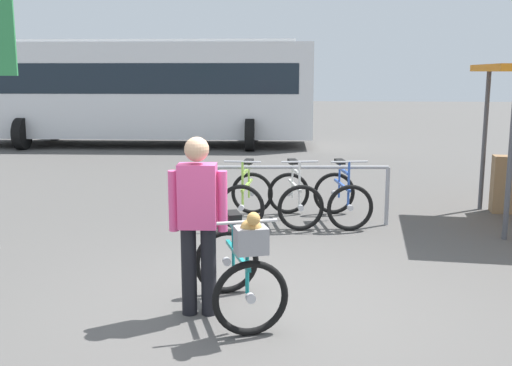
# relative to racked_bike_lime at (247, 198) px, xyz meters

# --- Properties ---
(ground_plane) EXTENTS (80.00, 80.00, 0.00)m
(ground_plane) POSITION_rel_racked_bike_lime_xyz_m (0.37, -3.32, -0.37)
(ground_plane) COLOR #514F4C
(bike_rack_rail) EXTENTS (2.50, 0.23, 0.88)m
(bike_rack_rail) POSITION_rel_racked_bike_lime_xyz_m (0.82, -0.12, 0.27)
(bike_rack_rail) COLOR #99999E
(bike_rack_rail) RESTS_ON ground
(racked_bike_lime) EXTENTS (0.74, 1.14, 0.97)m
(racked_bike_lime) POSITION_rel_racked_bike_lime_xyz_m (0.00, 0.00, 0.00)
(racked_bike_lime) COLOR black
(racked_bike_lime) RESTS_ON ground
(racked_bike_white) EXTENTS (0.85, 1.22, 0.98)m
(racked_bike_white) POSITION_rel_racked_bike_lime_xyz_m (0.70, 0.05, 0.00)
(racked_bike_white) COLOR black
(racked_bike_white) RESTS_ON ground
(racked_bike_blue) EXTENTS (0.83, 1.19, 0.97)m
(racked_bike_blue) POSITION_rel_racked_bike_lime_xyz_m (1.40, 0.10, 0.00)
(racked_bike_blue) COLOR black
(racked_bike_blue) RESTS_ON ground
(featured_bicycle) EXTENTS (0.96, 1.26, 1.09)m
(featured_bicycle) POSITION_rel_racked_bike_lime_xyz_m (0.23, -3.52, 0.12)
(featured_bicycle) COLOR black
(featured_bicycle) RESTS_ON ground
(person_with_featured_bike) EXTENTS (0.53, 0.22, 1.64)m
(person_with_featured_bike) POSITION_rel_racked_bike_lime_xyz_m (-0.15, -3.46, 0.54)
(person_with_featured_bike) COLOR black
(person_with_featured_bike) RESTS_ON ground
(bus_distant) EXTENTS (10.05, 3.55, 3.08)m
(bus_distant) POSITION_rel_racked_bike_lime_xyz_m (-3.86, 9.25, 1.37)
(bus_distant) COLOR silver
(bus_distant) RESTS_ON ground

